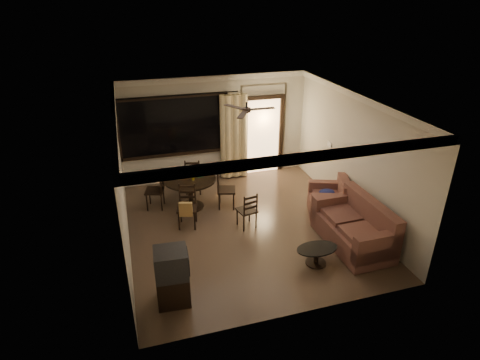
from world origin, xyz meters
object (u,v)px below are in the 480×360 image
object	(u,v)px
dining_chair_north	(194,182)
armchair	(331,200)
dining_table	(190,185)
dining_chair_east	(226,196)
dining_chair_south	(187,214)
side_chair	(247,216)
sofa	(356,229)
tv_cabinet	(172,277)
coffee_table	(317,253)
dining_chair_west	(156,197)

from	to	relation	value
dining_chair_north	armchair	distance (m)	3.47
dining_table	dining_chair_east	bearing A→B (deg)	-15.47
dining_chair_south	side_chair	xyz separation A→B (m)	(1.25, -0.39, -0.05)
sofa	side_chair	distance (m)	2.31
dining_chair_east	dining_chair_north	bearing A→B (deg)	46.76
tv_cabinet	coffee_table	bearing A→B (deg)	9.10
tv_cabinet	coffee_table	size ratio (longest dim) A/B	1.27
dining_table	side_chair	bearing A→B (deg)	-50.16
dining_chair_south	dining_chair_west	bearing A→B (deg)	134.30
tv_cabinet	sofa	world-z (taller)	tv_cabinet
armchair	dining_chair_east	bearing A→B (deg)	175.52
dining_table	coffee_table	size ratio (longest dim) A/B	1.50
dining_chair_south	dining_chair_north	world-z (taller)	same
dining_table	armchair	size ratio (longest dim) A/B	1.09
dining_chair_south	coffee_table	xyz separation A→B (m)	(2.12, -2.03, -0.07)
coffee_table	tv_cabinet	bearing A→B (deg)	-174.84
armchair	coffee_table	xyz separation A→B (m)	(-1.14, -1.60, -0.12)
dining_chair_east	tv_cabinet	bearing A→B (deg)	165.39
dining_chair_west	side_chair	world-z (taller)	dining_chair_west
dining_chair_east	tv_cabinet	xyz separation A→B (m)	(-1.66, -2.88, 0.23)
dining_chair_south	tv_cabinet	bearing A→B (deg)	-90.06
dining_chair_south	dining_table	bearing A→B (deg)	89.90
dining_chair_west	coffee_table	xyz separation A→B (m)	(2.70, -3.08, -0.05)
dining_chair_north	armchair	bearing A→B (deg)	159.91
tv_cabinet	coffee_table	world-z (taller)	tv_cabinet
dining_chair_south	tv_cabinet	world-z (taller)	tv_cabinet
dining_chair_west	tv_cabinet	world-z (taller)	tv_cabinet
sofa	dining_chair_north	bearing A→B (deg)	129.00
dining_table	sofa	xyz separation A→B (m)	(2.93, -2.51, -0.21)
sofa	armchair	xyz separation A→B (m)	(0.10, 1.25, -0.02)
dining_chair_north	armchair	xyz separation A→B (m)	(2.82, -2.01, 0.08)
dining_chair_west	dining_chair_north	bearing A→B (deg)	133.24
tv_cabinet	armchair	bearing A→B (deg)	29.38
armchair	coffee_table	distance (m)	1.97
dining_chair_east	dining_chair_south	xyz separation A→B (m)	(-1.03, -0.60, 0.02)
armchair	side_chair	bearing A→B (deg)	-160.59
dining_chair_west	sofa	xyz separation A→B (m)	(3.74, -2.73, 0.10)
dining_table	sofa	distance (m)	3.86
dining_table	coffee_table	bearing A→B (deg)	-56.49
dining_chair_north	sofa	xyz separation A→B (m)	(2.72, -3.26, 0.10)
dining_chair_west	side_chair	xyz separation A→B (m)	(1.83, -1.44, -0.03)
dining_chair_west	coffee_table	world-z (taller)	dining_chair_west
armchair	side_chair	world-z (taller)	armchair
dining_chair_west	coffee_table	size ratio (longest dim) A/B	1.18
dining_chair_west	dining_chair_south	xyz separation A→B (m)	(0.58, -1.05, 0.02)
dining_chair_west	dining_chair_north	distance (m)	1.15
dining_chair_north	side_chair	xyz separation A→B (m)	(0.81, -1.98, -0.03)
dining_chair_north	tv_cabinet	size ratio (longest dim) A/B	0.93
dining_table	armchair	distance (m)	3.29
dining_chair_north	dining_table	bearing A→B (deg)	90.11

